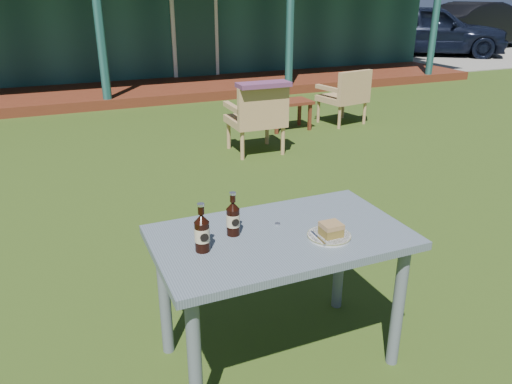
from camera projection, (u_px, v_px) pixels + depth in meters
name	position (u px, v px, depth m)	size (l,w,h in m)	color
ground	(192.00, 231.00, 3.99)	(80.00, 80.00, 0.00)	#334916
gravel_strip	(449.00, 53.00, 15.04)	(9.00, 6.00, 0.02)	gray
car_near	(430.00, 30.00, 14.43)	(1.70, 4.23, 1.44)	black
car_far	(482.00, 25.00, 16.38)	(1.52, 4.37, 1.44)	black
cafe_table	(280.00, 252.00, 2.39)	(1.20, 0.70, 0.72)	slate
plate	(329.00, 236.00, 2.32)	(0.20, 0.20, 0.01)	silver
cake_slice	(331.00, 229.00, 2.30)	(0.09, 0.09, 0.06)	brown
fork	(318.00, 238.00, 2.28)	(0.01, 0.14, 0.00)	silver
cola_bottle_near	(233.00, 218.00, 2.32)	(0.06, 0.07, 0.21)	black
cola_bottle_far	(202.00, 232.00, 2.17)	(0.07, 0.07, 0.23)	black
bottle_cap	(278.00, 224.00, 2.44)	(0.03, 0.03, 0.01)	silver
armchair_left	(258.00, 115.00, 5.71)	(0.61, 0.57, 0.81)	tan
armchair_right	(346.00, 94.00, 7.00)	(0.66, 0.63, 0.77)	tan
floral_throw	(264.00, 85.00, 5.43)	(0.59, 0.23, 0.05)	#653458
side_table	(289.00, 105.00, 6.76)	(0.60, 0.40, 0.40)	#5D2716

